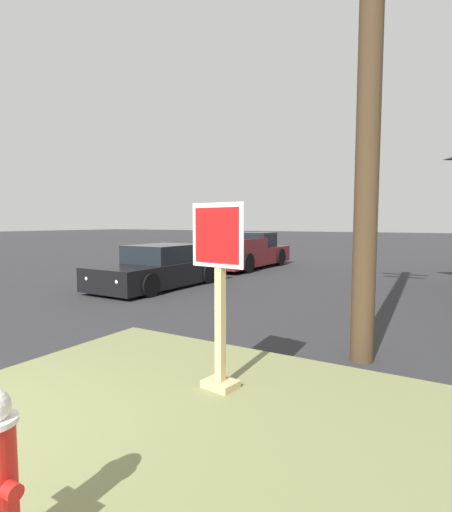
{
  "coord_description": "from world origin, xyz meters",
  "views": [
    {
      "loc": [
        3.97,
        -0.97,
        1.91
      ],
      "look_at": [
        0.9,
        4.21,
        1.4
      ],
      "focal_mm": 27.72,
      "sensor_mm": 36.0,
      "label": 1
    }
  ],
  "objects_px": {
    "stop_sign": "(219,302)",
    "pickup_truck_maroon": "(246,253)",
    "manhole_cover": "(96,352)",
    "parked_sedan_black": "(159,269)"
  },
  "relations": [
    {
      "from": "manhole_cover",
      "to": "parked_sedan_black",
      "type": "bearing_deg",
      "value": 121.37
    },
    {
      "from": "manhole_cover",
      "to": "pickup_truck_maroon",
      "type": "height_order",
      "value": "pickup_truck_maroon"
    },
    {
      "from": "manhole_cover",
      "to": "pickup_truck_maroon",
      "type": "bearing_deg",
      "value": 106.58
    },
    {
      "from": "stop_sign",
      "to": "pickup_truck_maroon",
      "type": "bearing_deg",
      "value": 116.45
    },
    {
      "from": "stop_sign",
      "to": "manhole_cover",
      "type": "xyz_separation_m",
      "value": [
        -2.33,
        0.31,
        -1.04
      ]
    },
    {
      "from": "stop_sign",
      "to": "manhole_cover",
      "type": "distance_m",
      "value": 2.57
    },
    {
      "from": "stop_sign",
      "to": "parked_sedan_black",
      "type": "bearing_deg",
      "value": 135.19
    },
    {
      "from": "stop_sign",
      "to": "parked_sedan_black",
      "type": "distance_m",
      "value": 7.67
    },
    {
      "from": "stop_sign",
      "to": "parked_sedan_black",
      "type": "height_order",
      "value": "stop_sign"
    },
    {
      "from": "manhole_cover",
      "to": "stop_sign",
      "type": "bearing_deg",
      "value": -7.51
    }
  ]
}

